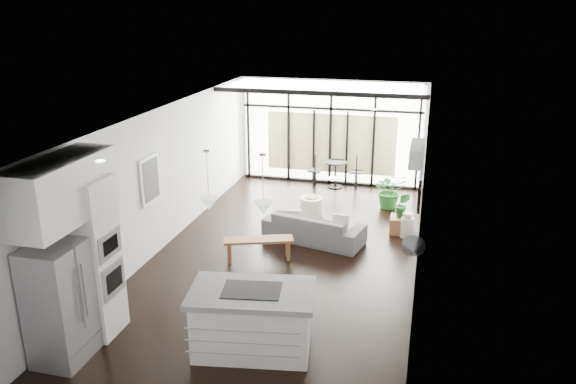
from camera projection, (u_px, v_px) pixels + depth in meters
The scene contains 27 objects.
floor at pixel (284, 258), 10.90m from camera, with size 5.00×10.00×0.00m, color black.
ceiling at pixel (284, 115), 9.99m from camera, with size 5.00×10.00×0.00m, color white.
wall_left at pixel (161, 179), 11.03m from camera, with size 0.02×10.00×2.80m, color silver.
wall_right at pixel (421, 201), 9.86m from camera, with size 0.02×10.00×2.80m, color silver.
wall_back at pixel (331, 132), 15.03m from camera, with size 5.00×0.02×2.80m, color silver.
wall_front at pixel (163, 336), 5.86m from camera, with size 5.00×0.02×2.80m, color silver.
glazing at pixel (330, 133), 14.92m from camera, with size 5.00×0.20×2.80m, color black.
skylight at pixel (325, 86), 13.67m from camera, with size 4.70×1.90×0.06m, color white.
neighbour_building at pixel (331, 143), 15.08m from camera, with size 3.50×0.02×1.60m, color beige.
island at pixel (252, 320), 7.88m from camera, with size 1.73×1.03×0.94m, color white.
cooktop at pixel (252, 290), 7.72m from camera, with size 0.80×0.53×0.01m, color black.
fridge at pixel (60, 303), 7.59m from camera, with size 0.66×0.82×1.70m, color #95959A.
appliance_column at pixel (92, 258), 8.10m from camera, with size 0.62×0.65×2.42m, color white.
upper_cabinets at pixel (62, 190), 7.42m from camera, with size 0.62×1.75×0.86m, color white.
pendant_left at pixel (209, 203), 7.91m from camera, with size 0.26×0.26×0.18m, color white.
pendant_right at pixel (263, 208), 7.72m from camera, with size 0.26×0.26×0.18m, color white.
sofa at pixel (314, 223), 11.54m from camera, with size 2.06×0.60×0.81m, color #4C4C4E.
console_bench at pixel (259, 249), 10.78m from camera, with size 1.32×0.33×0.43m, color brown.
pouf at pixel (311, 206), 13.01m from camera, with size 0.52×0.52×0.42m, color #EBE1C5.
crate at pixel (401, 225), 12.03m from camera, with size 0.47×0.47×0.35m, color brown.
plant_tall at pixel (390, 194), 13.44m from camera, with size 0.79×0.88×0.68m, color #236127.
plant_crate at pixel (402, 212), 11.93m from camera, with size 0.31×0.56×0.25m, color #236127.
milk_can at pixel (407, 225), 11.77m from camera, with size 0.28×0.28×0.54m, color beige.
bistro_set at pixel (335, 175), 14.92m from camera, with size 1.42×0.57×0.68m, color black.
tv at pixel (420, 188), 10.82m from camera, with size 0.05×1.10×0.65m, color black.
ac_unit at pixel (417, 154), 8.82m from camera, with size 0.22×0.90×0.30m, color white.
framed_art at pixel (150, 180), 10.52m from camera, with size 0.04×0.70×0.90m, color black.
Camera 1 is at (2.52, -9.58, 4.72)m, focal length 35.00 mm.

